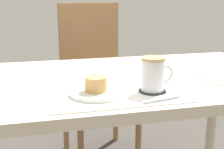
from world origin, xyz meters
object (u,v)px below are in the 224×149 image
(wooden_chair, at_px, (95,75))
(pastry, at_px, (96,84))
(coffee_mug, at_px, (154,74))
(dining_table, at_px, (108,96))
(pastry_plate, at_px, (96,93))

(wooden_chair, bearing_deg, pastry, 71.61)
(coffee_mug, bearing_deg, dining_table, 115.27)
(pastry, bearing_deg, wooden_chair, 79.60)
(wooden_chair, xyz_separation_m, pastry_plate, (-0.17, -0.94, 0.20))
(wooden_chair, distance_m, coffee_mug, 0.98)
(pastry_plate, height_order, coffee_mug, coffee_mug)
(wooden_chair, bearing_deg, pastry_plate, 71.61)
(dining_table, height_order, wooden_chair, wooden_chair)
(pastry_plate, bearing_deg, wooden_chair, 79.60)
(dining_table, relative_size, wooden_chair, 1.48)
(dining_table, relative_size, coffee_mug, 13.14)
(pastry, bearing_deg, pastry_plate, 0.00)
(pastry_plate, bearing_deg, coffee_mug, -3.84)
(dining_table, relative_size, pastry_plate, 8.41)
(coffee_mug, bearing_deg, pastry, 176.16)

